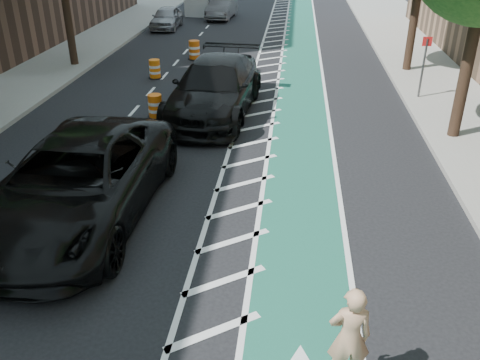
# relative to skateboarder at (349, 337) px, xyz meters

# --- Properties ---
(ground) EXTENTS (120.00, 120.00, 0.00)m
(ground) POSITION_rel_skateboarder_xyz_m (-3.66, 2.27, -0.97)
(ground) COLOR black
(ground) RESTS_ON ground
(bike_lane) EXTENTS (2.00, 90.00, 0.01)m
(bike_lane) POSITION_rel_skateboarder_xyz_m (-0.66, 12.27, -0.96)
(bike_lane) COLOR #17513F
(bike_lane) RESTS_ON ground
(buffer_strip) EXTENTS (1.40, 90.00, 0.01)m
(buffer_strip) POSITION_rel_skateboarder_xyz_m (-2.16, 12.27, -0.96)
(buffer_strip) COLOR silver
(buffer_strip) RESTS_ON ground
(curb_right) EXTENTS (0.12, 90.00, 0.16)m
(curb_right) POSITION_rel_skateboarder_xyz_m (3.39, 12.27, -0.89)
(curb_right) COLOR gray
(curb_right) RESTS_ON ground
(curb_left) EXTENTS (0.12, 90.00, 0.16)m
(curb_left) POSITION_rel_skateboarder_xyz_m (-10.71, 12.27, -0.89)
(curb_left) COLOR gray
(curb_left) RESTS_ON ground
(sign_post) EXTENTS (0.35, 0.08, 2.47)m
(sign_post) POSITION_rel_skateboarder_xyz_m (3.94, 14.27, 0.38)
(sign_post) COLOR #4C4C4C
(sign_post) RESTS_ON ground
(skateboarder) EXTENTS (0.67, 0.47, 1.75)m
(skateboarder) POSITION_rel_skateboarder_xyz_m (0.00, 0.00, 0.00)
(skateboarder) COLOR tan
(skateboarder) RESTS_ON skateboard
(suv_near) EXTENTS (3.39, 7.08, 1.95)m
(suv_near) POSITION_rel_skateboarder_xyz_m (-5.84, 4.32, 0.01)
(suv_near) COLOR black
(suv_near) RESTS_ON ground
(suv_far) EXTENTS (3.22, 6.88, 1.94)m
(suv_far) POSITION_rel_skateboarder_xyz_m (-3.79, 11.91, 0.00)
(suv_far) COLOR black
(suv_far) RESTS_ON ground
(car_silver) EXTENTS (1.71, 4.07, 1.38)m
(car_silver) POSITION_rel_skateboarder_xyz_m (-9.39, 27.85, -0.28)
(car_silver) COLOR #97969B
(car_silver) RESTS_ON ground
(car_grey) EXTENTS (1.86, 4.59, 1.48)m
(car_grey) POSITION_rel_skateboarder_xyz_m (-6.34, 31.99, -0.23)
(car_grey) COLOR #59585D
(car_grey) RESTS_ON ground
(box_truck) EXTENTS (2.40, 4.55, 1.82)m
(box_truck) POSITION_rel_skateboarder_xyz_m (-7.97, 34.51, -0.13)
(box_truck) COLOR silver
(box_truck) RESTS_ON ground
(barrel_a) EXTENTS (0.62, 0.62, 0.85)m
(barrel_a) POSITION_rel_skateboarder_xyz_m (-5.86, 11.27, -0.57)
(barrel_a) COLOR orange
(barrel_a) RESTS_ON ground
(barrel_b) EXTENTS (0.61, 0.61, 0.83)m
(barrel_b) POSITION_rel_skateboarder_xyz_m (-7.18, 16.27, -0.57)
(barrel_b) COLOR orange
(barrel_b) RESTS_ON ground
(barrel_c) EXTENTS (0.69, 0.69, 0.94)m
(barrel_c) POSITION_rel_skateboarder_xyz_m (-6.06, 19.88, -0.52)
(barrel_c) COLOR #D7580B
(barrel_c) RESTS_ON ground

